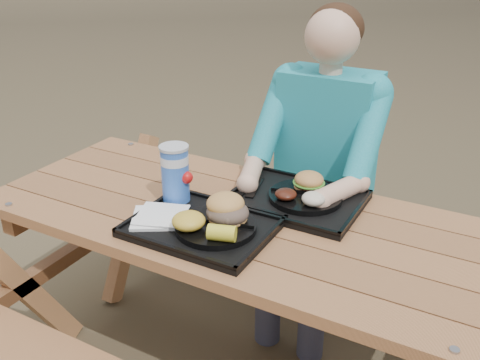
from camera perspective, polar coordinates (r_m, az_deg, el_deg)
The scene contains 17 objects.
picnic_table at distance 2.04m, azimuth 0.00°, elevation -12.97°, with size 1.80×1.49×0.75m, color #999999, non-canonical shape.
tray_near at distance 1.74m, azimuth -4.05°, elevation -5.05°, with size 0.45×0.35×0.02m, color black.
tray_far at distance 1.91m, azimuth 6.01°, elevation -2.22°, with size 0.45×0.35×0.02m, color black.
plate_near at distance 1.70m, azimuth -2.59°, elevation -4.99°, with size 0.26×0.26×0.02m, color black.
plate_far at distance 1.90m, azimuth 6.99°, elevation -1.76°, with size 0.26×0.26×0.02m, color black.
napkin_stack at distance 1.78m, azimuth -8.82°, elevation -3.87°, with size 0.16×0.16×0.02m, color white.
soda_cup at distance 1.86m, azimuth -6.92°, elevation 0.57°, with size 0.10×0.10×0.19m, color blue.
condiment_bbq at distance 1.82m, azimuth -1.67°, elevation -2.64°, with size 0.04×0.04×0.03m, color black.
condiment_mustard at distance 1.80m, azimuth -0.37°, elevation -2.99°, with size 0.05×0.05×0.03m, color yellow.
sandwich at distance 1.68m, azimuth -1.35°, elevation -2.29°, with size 0.13×0.13×0.13m, color #CE8F48, non-canonical shape.
mac_cheese at distance 1.66m, azimuth -5.51°, elevation -4.36°, with size 0.11×0.11×0.05m, color gold.
corn_cob at distance 1.60m, azimuth -1.96°, elevation -5.67°, with size 0.08×0.08×0.05m, color yellow, non-canonical shape.
cutlery_far at distance 1.97m, azimuth 1.60°, elevation -0.79°, with size 0.03×0.17×0.01m, color black.
burger at distance 1.92m, azimuth 7.40°, elevation 0.41°, with size 0.11×0.11×0.10m, color #BF8243, non-canonical shape.
baked_beans at distance 1.85m, azimuth 4.91°, elevation -1.52°, with size 0.08×0.08×0.03m, color #42170D.
potato_salad at distance 1.81m, azimuth 7.85°, elevation -2.00°, with size 0.08×0.08×0.04m, color beige.
diner at distance 2.31m, azimuth 8.77°, elevation -0.67°, with size 0.48×0.84×1.28m, color teal, non-canonical shape.
Camera 1 is at (0.77, -1.41, 1.63)m, focal length 40.00 mm.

